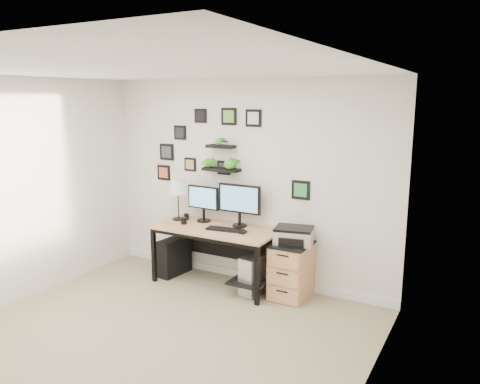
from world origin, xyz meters
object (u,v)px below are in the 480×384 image
Objects in this scene: mug at (184,221)px; file_cabinet at (291,270)px; pc_tower_grey at (256,274)px; monitor_right at (239,202)px; table_lamp at (178,188)px; desk at (219,237)px; pc_tower_black at (174,256)px; printer at (294,235)px; monitor_left at (203,201)px.

mug reaches higher than file_cabinet.
pc_tower_grey is at bearing -169.94° from file_cabinet.
pc_tower_grey is at bearing 3.17° from mug.
monitor_right reaches higher than table_lamp.
desk is 2.39× the size of file_cabinet.
printer is (1.71, 0.07, 0.52)m from pc_tower_black.
monitor_left is 1.19m from pc_tower_grey.
mug is at bearing -174.80° from file_cabinet.
desk reaches higher than pc_tower_grey.
file_cabinet reaches higher than pc_tower_grey.
mug is 1.17m from pc_tower_grey.
mug is at bearing -123.05° from monitor_left.
monitor_right reaches higher than pc_tower_black.
printer is at bearing -3.94° from monitor_left.
printer is at bearing 8.69° from pc_tower_black.
pc_tower_grey is (0.34, -0.19, -0.83)m from monitor_right.
mug is (-0.15, -0.23, -0.24)m from monitor_left.
mug reaches higher than pc_tower_grey.
monitor_left is at bearing 168.65° from pc_tower_grey.
pc_tower_black is (-0.39, -0.16, -0.78)m from monitor_left.
desk is 0.89m from table_lamp.
mug is (-0.69, -0.25, -0.28)m from monitor_right.
table_lamp reaches higher than monitor_left.
monitor_left is at bearing -178.72° from monitor_right.
monitor_right is at bearing 19.60° from mug.
monitor_left is 0.93× the size of pc_tower_grey.
printer is (0.99, 0.07, 0.14)m from desk.
monitor_right is 1.08× the size of table_lamp.
printer is (0.79, -0.10, -0.30)m from monitor_right.
monitor_right is at bearing 151.12° from pc_tower_grey.
desk is 1.00m from printer.
desk is at bearing -176.08° from printer.
mug reaches higher than pc_tower_black.
pc_tower_black is at bearing -177.76° from printer.
monitor_left is 0.36m from mug.
pc_tower_black is 1.27m from pc_tower_grey.
file_cabinet is (1.45, 0.13, -0.46)m from mug.
file_cabinet is (0.97, 0.06, -0.29)m from desk.
monitor_left is 0.54m from monitor_right.
monitor_right reaches higher than mug.
pc_tower_grey is at bearing -1.81° from desk.
file_cabinet is at bearing -0.87° from table_lamp.
table_lamp is (-0.89, -0.09, 0.11)m from monitor_right.
pc_tower_grey is at bearing -169.20° from printer.
table_lamp is (-0.68, 0.08, 0.56)m from desk.
pc_tower_black is at bearing 162.38° from mug.
pc_tower_black is at bearing 179.94° from desk.
monitor_left is 1.48m from file_cabinet.
printer reaches higher than pc_tower_black.
mug is at bearing -174.50° from printer.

